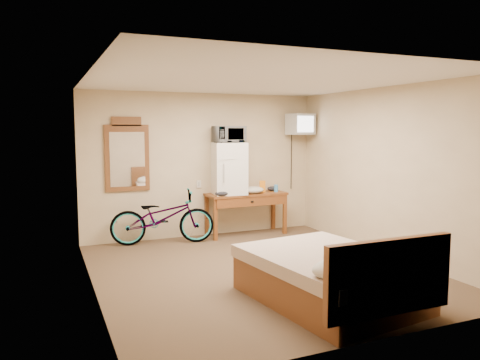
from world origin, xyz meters
The scene contains 13 objects.
room centered at (0.00, 0.00, 1.25)m, with size 4.60×4.64×2.50m.
desk centered at (0.72, 2.00, 0.64)m, with size 1.44×0.57×0.75m.
mini_fridge centered at (0.39, 2.04, 1.20)m, with size 0.61×0.59×0.90m.
microwave centered at (0.39, 2.04, 1.79)m, with size 0.51×0.35×0.28m, color white.
snack_bag centered at (1.04, 2.03, 0.85)m, with size 0.10×0.06×0.21m, color orange.
blue_cup centered at (1.28, 1.97, 0.82)m, with size 0.07×0.07×0.13m, color #3E8DD5.
cloth_cream centered at (0.81, 1.93, 0.81)m, with size 0.40×0.31×0.12m, color beige.
cloth_dark_a centered at (0.18, 1.84, 0.79)m, with size 0.24×0.18×0.09m, color black.
cloth_dark_b centered at (1.28, 2.12, 0.79)m, with size 0.19×0.15×0.08m, color black.
crt_television centered at (1.80, 2.02, 1.97)m, with size 0.48×0.58×0.38m.
wall_mirror centered at (-1.31, 2.27, 1.45)m, with size 0.72×0.04×1.22m.
bicycle centered at (-0.82, 1.95, 0.44)m, with size 0.59×1.68×0.88m, color black.
bed centered at (0.23, -1.38, 0.30)m, with size 1.63×2.02×0.90m.
Camera 1 is at (-2.62, -5.49, 1.87)m, focal length 35.00 mm.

